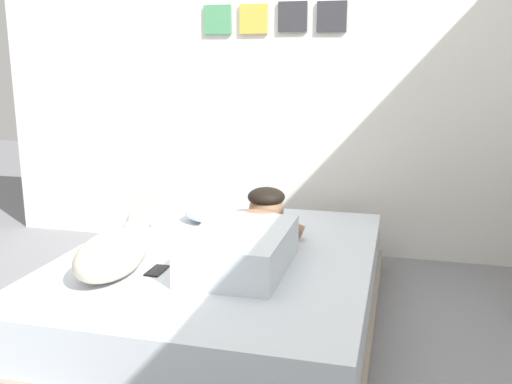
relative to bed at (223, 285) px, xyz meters
name	(u,v)px	position (x,y,z in m)	size (l,w,h in m)	color
ground_plane	(187,366)	(0.00, -0.49, -0.17)	(11.98, 11.98, 0.00)	gray
back_wall	(275,65)	(0.00, 1.19, 1.08)	(3.99, 0.12, 2.50)	silver
bed	(223,285)	(0.00, 0.00, 0.00)	(1.52, 1.91, 0.35)	gray
pillow	(227,214)	(-0.13, 0.51, 0.23)	(0.52, 0.32, 0.11)	silver
person_lying	(249,237)	(0.15, -0.04, 0.28)	(0.43, 0.92, 0.27)	silver
dog	(115,252)	(-0.37, -0.39, 0.28)	(0.26, 0.57, 0.21)	beige
coffee_cup	(265,230)	(0.14, 0.31, 0.21)	(0.12, 0.09, 0.07)	white
cell_phone	(157,271)	(-0.20, -0.32, 0.18)	(0.07, 0.14, 0.01)	black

